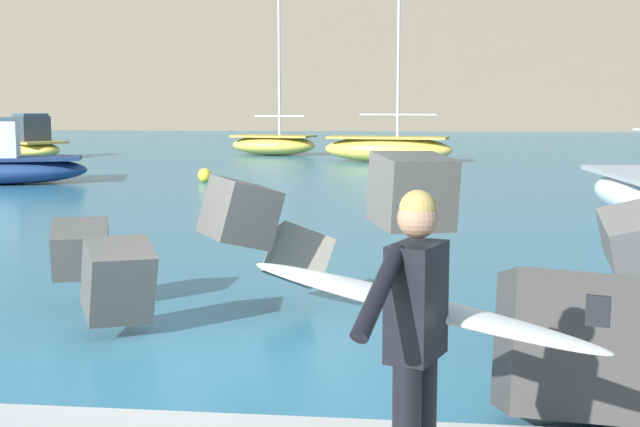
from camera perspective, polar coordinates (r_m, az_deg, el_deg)
ground_plane at (r=8.27m, az=-7.02°, el=-10.01°), size 400.00×400.00×0.00m
breakwater_jetty at (r=8.70m, az=11.56°, el=-2.23°), size 27.22×5.75×2.26m
surfer_with_board at (r=4.64m, az=6.39°, el=-7.39°), size 2.09×1.46×1.78m
boat_near_centre at (r=41.27m, az=-3.06°, el=4.61°), size 4.36×2.72×7.28m
boat_near_right at (r=28.06m, az=-20.03°, el=3.10°), size 5.07×3.24×2.03m
boat_mid_centre at (r=41.12m, az=-18.56°, el=4.33°), size 4.54×4.25×2.00m
boat_mid_right at (r=36.22m, az=4.49°, el=4.33°), size 5.55×2.49×7.83m
mooring_buoy_middle at (r=40.47m, az=-18.55°, el=3.73°), size 0.44×0.44×0.44m
mooring_buoy_outer at (r=27.30m, az=-7.58°, el=2.51°), size 0.44×0.44×0.44m
headland_bluff at (r=93.82m, az=4.35°, el=10.95°), size 81.95×35.53×17.00m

